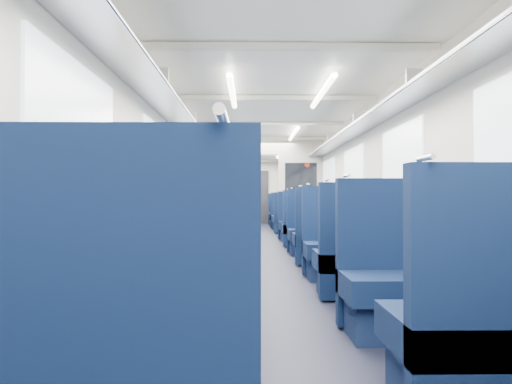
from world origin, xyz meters
name	(u,v)px	position (x,y,z in m)	size (l,w,h in m)	color
floor	(269,252)	(0.00, 0.00, 0.00)	(2.80, 18.00, 0.01)	black
ceiling	(269,121)	(0.00, 0.00, 2.35)	(2.80, 18.00, 0.01)	silver
wall_left	(190,186)	(-1.40, 0.00, 1.18)	(0.02, 18.00, 2.35)	beige
dado_left	(191,233)	(-1.39, 0.00, 0.35)	(0.03, 17.90, 0.70)	#101C36
wall_right	(347,186)	(1.40, 0.00, 1.18)	(0.02, 18.00, 2.35)	beige
dado_right	(346,233)	(1.39, 0.00, 0.35)	(0.03, 17.90, 0.70)	#101C36
wall_far	(259,192)	(0.00, 9.00, 1.18)	(2.80, 0.02, 2.35)	beige
luggage_rack_left	(201,142)	(-1.21, 0.00, 1.97)	(0.36, 17.40, 0.18)	#B2B5BA
luggage_rack_right	(336,142)	(1.21, 0.00, 1.97)	(0.36, 17.40, 0.18)	#B2B5BA
windows	(270,171)	(0.00, -0.46, 1.42)	(2.78, 15.60, 0.75)	white
ceiling_fittings	(269,122)	(0.00, -0.26, 2.29)	(2.70, 16.06, 0.11)	beige
end_door	(259,197)	(0.00, 8.94, 1.00)	(0.75, 0.06, 2.00)	black
bulkhead	(264,187)	(0.00, 2.60, 1.23)	(2.80, 0.10, 2.35)	beige
seat_4	(137,340)	(-0.83, -5.95, 0.35)	(1.03, 0.57, 1.15)	#0D1E41
seat_5	(511,337)	(0.83, -5.92, 0.35)	(1.03, 0.57, 1.15)	#0D1E41
seat_6	(177,289)	(-0.83, -4.86, 0.35)	(1.03, 0.57, 1.15)	#0D1E41
seat_7	(412,284)	(0.83, -4.73, 0.35)	(1.03, 0.57, 1.15)	#0D1E41
seat_8	(198,262)	(-0.83, -3.63, 0.35)	(1.03, 0.57, 1.15)	#0D1E41
seat_9	(370,262)	(0.83, -3.60, 0.35)	(1.03, 0.57, 1.15)	#0D1E41
seat_10	(208,250)	(-0.83, -2.61, 0.35)	(1.03, 0.57, 1.15)	#0D1E41
seat_11	(346,249)	(0.83, -2.54, 0.35)	(1.03, 0.57, 1.15)	#0D1E41
seat_12	(217,239)	(-0.83, -1.30, 0.35)	(1.03, 0.57, 1.15)	#0D1E41
seat_13	(330,240)	(0.83, -1.44, 0.35)	(1.03, 0.57, 1.15)	#0D1E41
seat_14	(221,234)	(-0.83, -0.27, 0.35)	(1.03, 0.57, 1.15)	#0D1E41
seat_15	(318,234)	(0.83, -0.32, 0.35)	(1.03, 0.57, 1.15)	#0D1E41
seat_16	(225,229)	(-0.83, 1.00, 0.35)	(1.03, 0.57, 1.15)	#0D1E41
seat_17	(309,229)	(0.83, 0.84, 0.35)	(1.03, 0.57, 1.15)	#0D1E41
seat_18	(228,225)	(-0.83, 2.17, 0.35)	(1.03, 0.57, 1.15)	#0D1E41
seat_19	(301,225)	(0.83, 2.11, 0.35)	(1.03, 0.57, 1.15)	#0D1E41
seat_20	(232,220)	(-0.83, 4.16, 0.35)	(1.03, 0.57, 1.15)	#0D1E41
seat_21	(293,220)	(0.83, 4.14, 0.35)	(1.03, 0.57, 1.15)	#0D1E41
seat_22	(233,219)	(-0.83, 5.18, 0.35)	(1.03, 0.57, 1.15)	#0D1E41
seat_23	(289,218)	(0.83, 5.36, 0.35)	(1.03, 0.57, 1.15)	#0D1E41
seat_24	(235,217)	(-0.83, 6.52, 0.35)	(1.03, 0.57, 1.15)	#0D1E41
seat_25	(286,217)	(0.83, 6.34, 0.35)	(1.03, 0.57, 1.15)	#0D1E41
seat_26	(236,215)	(-0.83, 7.49, 0.35)	(1.03, 0.57, 1.15)	#0D1E41
seat_27	(283,215)	(0.83, 7.48, 0.35)	(1.03, 0.57, 1.15)	#0D1E41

